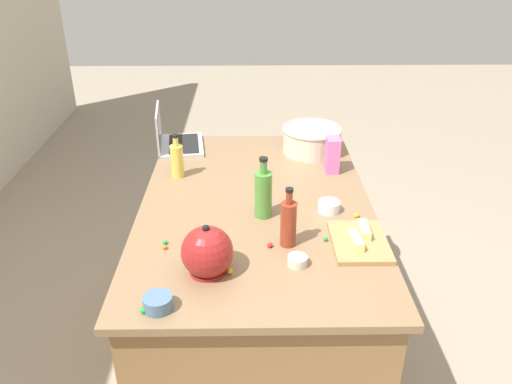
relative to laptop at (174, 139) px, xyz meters
The scene contains 24 objects.
ground_plane 1.20m from the laptop, 145.28° to the right, with size 12.00×12.00×0.00m, color gray.
island_counter 0.89m from the laptop, 145.28° to the right, with size 1.55×0.98×0.90m.
laptop is the anchor object (origin of this frame).
mixing_bowl_large 0.72m from the laptop, 95.28° to the right, with size 0.31×0.31×0.13m.
bottle_olive 0.86m from the laptop, 148.08° to the right, with size 0.07×0.07×0.26m.
bottle_oil 0.36m from the laptop, behind, with size 0.06×0.06×0.21m.
bottle_soy 1.08m from the laptop, 150.14° to the right, with size 0.06×0.06×0.23m.
kettle 1.13m from the laptop, 167.11° to the right, with size 0.21×0.18×0.20m.
cutting_board 1.24m from the laptop, 139.38° to the right, with size 0.28×0.21×0.02m, color #AD7F4C.
butter_stick_left 1.22m from the laptop, 137.33° to the right, with size 0.11×0.04×0.04m, color #F4E58C.
butter_stick_right 1.25m from the laptop, 141.14° to the right, with size 0.11×0.04×0.04m, color #F4E58C.
ramekin_small 1.21m from the laptop, 152.22° to the right, with size 0.07×0.07×0.04m, color beige.
ramekin_medium 1.30m from the laptop, behind, with size 0.09×0.09×0.05m, color slate.
ramekin_wide 1.00m from the laptop, 133.65° to the right, with size 0.09×0.09×0.05m, color white.
candy_bag 0.85m from the laptop, 110.93° to the right, with size 0.09×0.06×0.17m, color pink.
candy_0 1.16m from the laptop, 163.65° to the right, with size 0.02×0.02×0.02m, color yellow.
candy_1 1.07m from the laptop, 153.83° to the right, with size 0.02×0.02×0.02m, color red.
candy_2 0.48m from the laptop, 107.25° to the right, with size 0.02×0.02×0.02m, color orange.
candy_3 0.94m from the laptop, behind, with size 0.02×0.02×0.02m, color green.
candy_4 0.97m from the laptop, behind, with size 0.02×0.02×0.02m, color orange.
candy_5 1.32m from the laptop, behind, with size 0.02×0.02×0.02m, color green.
candy_6 1.12m from the laptop, 131.88° to the right, with size 0.02×0.02×0.02m, color yellow.
candy_7 1.08m from the laptop, 169.40° to the right, with size 0.02×0.02×0.02m, color orange.
candy_8 1.14m from the laptop, 143.33° to the right, with size 0.02×0.02×0.02m, color green.
Camera 1 is at (-1.94, 0.03, 1.97)m, focal length 36.12 mm.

